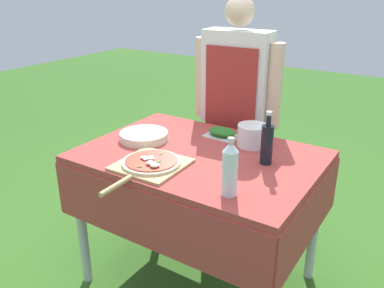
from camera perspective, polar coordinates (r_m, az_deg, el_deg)
ground_plane at (r=2.44m, az=0.93°, el=-18.21°), size 12.00×12.00×0.00m
prep_table at (r=2.07m, az=1.05°, el=-3.94°), size 1.17×0.84×0.77m
person_cook at (r=2.53m, az=6.18°, el=6.03°), size 0.56×0.20×1.49m
pizza_on_peel at (r=1.89m, az=-5.92°, el=-2.77°), size 0.31×0.49×0.05m
oil_bottle at (r=1.91m, az=10.47°, el=0.10°), size 0.06×0.06×0.25m
water_bottle at (r=1.60m, az=5.35°, el=-3.46°), size 0.06×0.06×0.24m
herb_container at (r=2.24m, az=4.24°, el=1.63°), size 0.19×0.13×0.05m
mixing_tub at (r=2.12m, az=8.50°, el=1.21°), size 0.16×0.16×0.11m
plate_stack at (r=2.21m, az=-6.68°, el=1.18°), size 0.27×0.27×0.04m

